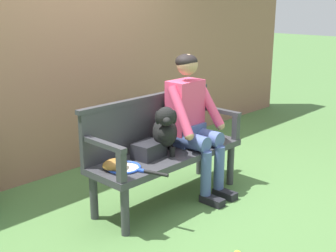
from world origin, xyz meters
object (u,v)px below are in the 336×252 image
object	(u,v)px
garden_bench	(168,159)
tennis_racket	(127,168)
dog_on_bench	(165,130)
sports_bag	(149,150)
person_seated	(192,118)
baseball_glove	(115,164)

from	to	relation	value
garden_bench	tennis_racket	xyz separation A→B (m)	(-0.55, -0.04, 0.07)
dog_on_bench	tennis_racket	xyz separation A→B (m)	(-0.48, -0.02, -0.23)
sports_bag	person_seated	bearing A→B (deg)	-4.56
person_seated	garden_bench	bearing A→B (deg)	176.75
person_seated	baseball_glove	size ratio (longest dim) A/B	6.13
dog_on_bench	baseball_glove	world-z (taller)	dog_on_bench
tennis_racket	person_seated	bearing A→B (deg)	1.81
garden_bench	baseball_glove	xyz separation A→B (m)	(-0.62, 0.02, 0.11)
tennis_racket	garden_bench	bearing A→B (deg)	4.68
dog_on_bench	tennis_racket	bearing A→B (deg)	-177.92
garden_bench	sports_bag	size ratio (longest dim) A/B	5.65
dog_on_bench	garden_bench	bearing A→B (deg)	21.90
person_seated	baseball_glove	distance (m)	0.96
person_seated	tennis_racket	world-z (taller)	person_seated
garden_bench	baseball_glove	bearing A→B (deg)	178.40
sports_bag	garden_bench	bearing A→B (deg)	-6.41
person_seated	sports_bag	bearing A→B (deg)	175.44
tennis_racket	baseball_glove	world-z (taller)	baseball_glove
garden_bench	person_seated	bearing A→B (deg)	-3.25
garden_bench	sports_bag	bearing A→B (deg)	173.59
person_seated	dog_on_bench	xyz separation A→B (m)	(-0.38, -0.01, -0.03)
person_seated	tennis_racket	size ratio (longest dim) A/B	2.32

